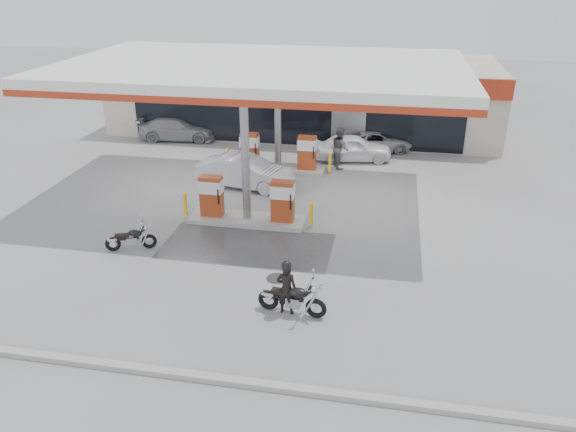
% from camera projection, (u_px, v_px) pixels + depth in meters
% --- Properties ---
extents(ground, '(90.00, 90.00, 0.00)m').
position_uv_depth(ground, '(234.00, 245.00, 20.05)').
color(ground, gray).
rests_on(ground, ground).
extents(wet_patch, '(6.00, 3.00, 0.00)m').
position_uv_depth(wet_patch, '(247.00, 246.00, 19.97)').
color(wet_patch, '#4C4C4F').
rests_on(wet_patch, ground).
extents(drain_cover, '(0.70, 0.70, 0.01)m').
position_uv_depth(drain_cover, '(277.00, 278.00, 17.93)').
color(drain_cover, '#38383A').
rests_on(drain_cover, ground).
extents(kerb, '(28.00, 0.25, 0.15)m').
position_uv_depth(kerb, '(156.00, 371.00, 13.76)').
color(kerb, gray).
rests_on(kerb, ground).
extents(store_building, '(22.00, 8.22, 4.00)m').
position_uv_depth(store_building, '(305.00, 94.00, 33.48)').
color(store_building, beige).
rests_on(store_building, ground).
extents(canopy, '(16.00, 10.02, 5.51)m').
position_uv_depth(canopy, '(262.00, 71.00, 22.34)').
color(canopy, silver).
rests_on(canopy, ground).
extents(pump_island_near, '(5.14, 1.30, 1.78)m').
position_uv_depth(pump_island_near, '(247.00, 205.00, 21.55)').
color(pump_island_near, '#9E9E99').
rests_on(pump_island_near, ground).
extents(pump_island_far, '(5.14, 1.30, 1.78)m').
position_uv_depth(pump_island_far, '(278.00, 156.00, 26.91)').
color(pump_island_far, '#9E9E99').
rests_on(pump_island_far, ground).
extents(main_motorcycle, '(2.05, 0.79, 1.06)m').
position_uv_depth(main_motorcycle, '(293.00, 299.00, 15.96)').
color(main_motorcycle, black).
rests_on(main_motorcycle, ground).
extents(biker_main, '(0.59, 0.40, 1.59)m').
position_uv_depth(biker_main, '(286.00, 289.00, 15.88)').
color(biker_main, black).
rests_on(biker_main, ground).
extents(parked_motorcycle, '(1.70, 0.85, 0.91)m').
position_uv_depth(parked_motorcycle, '(132.00, 239.00, 19.58)').
color(parked_motorcycle, black).
rests_on(parked_motorcycle, ground).
extents(sedan_white, '(4.09, 2.24, 1.32)m').
position_uv_depth(sedan_white, '(353.00, 148.00, 28.33)').
color(sedan_white, white).
rests_on(sedan_white, ground).
extents(attendant, '(1.04, 1.17, 1.99)m').
position_uv_depth(attendant, '(340.00, 148.00, 27.21)').
color(attendant, '#4E4E53').
rests_on(attendant, ground).
extents(hatchback_silver, '(4.48, 2.23, 1.41)m').
position_uv_depth(hatchback_silver, '(245.00, 172.00, 24.94)').
color(hatchback_silver, '#B4B6BD').
rests_on(hatchback_silver, ground).
extents(parked_car_left, '(4.55, 2.25, 1.27)m').
position_uv_depth(parked_car_left, '(178.00, 129.00, 31.63)').
color(parked_car_left, gray).
rests_on(parked_car_left, ground).
extents(parked_car_right, '(4.17, 2.66, 1.07)m').
position_uv_depth(parked_car_right, '(376.00, 141.00, 29.81)').
color(parked_car_right, '#A6A9AE').
rests_on(parked_car_right, ground).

